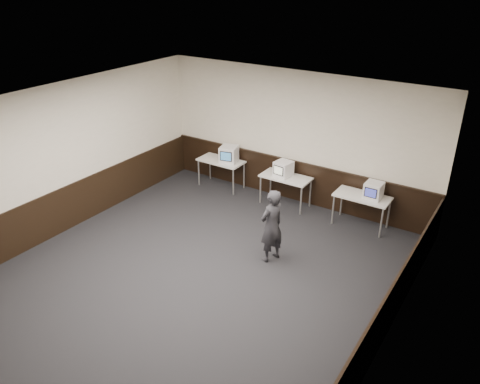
# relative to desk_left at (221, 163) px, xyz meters

# --- Properties ---
(floor) EXTENTS (8.00, 8.00, 0.00)m
(floor) POSITION_rel_desk_left_xyz_m (1.90, -3.60, -0.68)
(floor) COLOR black
(floor) RESTS_ON ground
(ceiling) EXTENTS (8.00, 8.00, 0.00)m
(ceiling) POSITION_rel_desk_left_xyz_m (1.90, -3.60, 2.52)
(ceiling) COLOR white
(ceiling) RESTS_ON back_wall
(back_wall) EXTENTS (7.00, 0.00, 7.00)m
(back_wall) POSITION_rel_desk_left_xyz_m (1.90, 0.40, 0.92)
(back_wall) COLOR beige
(back_wall) RESTS_ON ground
(left_wall) EXTENTS (0.00, 8.00, 8.00)m
(left_wall) POSITION_rel_desk_left_xyz_m (-1.60, -3.60, 0.92)
(left_wall) COLOR beige
(left_wall) RESTS_ON ground
(right_wall) EXTENTS (0.00, 8.00, 8.00)m
(right_wall) POSITION_rel_desk_left_xyz_m (5.40, -3.60, 0.92)
(right_wall) COLOR beige
(right_wall) RESTS_ON ground
(wainscot_back) EXTENTS (6.98, 0.04, 1.00)m
(wainscot_back) POSITION_rel_desk_left_xyz_m (1.90, 0.38, -0.18)
(wainscot_back) COLOR black
(wainscot_back) RESTS_ON back_wall
(wainscot_left) EXTENTS (0.04, 7.98, 1.00)m
(wainscot_left) POSITION_rel_desk_left_xyz_m (-1.58, -3.60, -0.18)
(wainscot_left) COLOR black
(wainscot_left) RESTS_ON left_wall
(wainscot_right) EXTENTS (0.04, 7.98, 1.00)m
(wainscot_right) POSITION_rel_desk_left_xyz_m (5.38, -3.60, -0.18)
(wainscot_right) COLOR black
(wainscot_right) RESTS_ON right_wall
(wainscot_rail) EXTENTS (6.98, 0.06, 0.04)m
(wainscot_rail) POSITION_rel_desk_left_xyz_m (1.90, 0.36, 0.34)
(wainscot_rail) COLOR black
(wainscot_rail) RESTS_ON wainscot_back
(desk_left) EXTENTS (1.20, 0.60, 0.75)m
(desk_left) POSITION_rel_desk_left_xyz_m (0.00, 0.00, 0.00)
(desk_left) COLOR silver
(desk_left) RESTS_ON ground
(desk_center) EXTENTS (1.20, 0.60, 0.75)m
(desk_center) POSITION_rel_desk_left_xyz_m (1.90, 0.00, 0.00)
(desk_center) COLOR silver
(desk_center) RESTS_ON ground
(desk_right) EXTENTS (1.20, 0.60, 0.75)m
(desk_right) POSITION_rel_desk_left_xyz_m (3.80, 0.00, 0.00)
(desk_right) COLOR silver
(desk_right) RESTS_ON ground
(emac_left) EXTENTS (0.52, 0.53, 0.42)m
(emac_left) POSITION_rel_desk_left_xyz_m (0.24, 0.02, 0.28)
(emac_left) COLOR white
(emac_left) RESTS_ON desk_left
(emac_center) EXTENTS (0.42, 0.44, 0.37)m
(emac_center) POSITION_rel_desk_left_xyz_m (1.83, -0.01, 0.26)
(emac_center) COLOR white
(emac_center) RESTS_ON desk_center
(emac_right) EXTENTS (0.36, 0.40, 0.36)m
(emac_right) POSITION_rel_desk_left_xyz_m (4.02, 0.02, 0.25)
(emac_right) COLOR white
(emac_right) RESTS_ON desk_right
(person) EXTENTS (0.52, 0.64, 1.52)m
(person) POSITION_rel_desk_left_xyz_m (2.79, -2.25, 0.08)
(person) COLOR #26262B
(person) RESTS_ON ground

